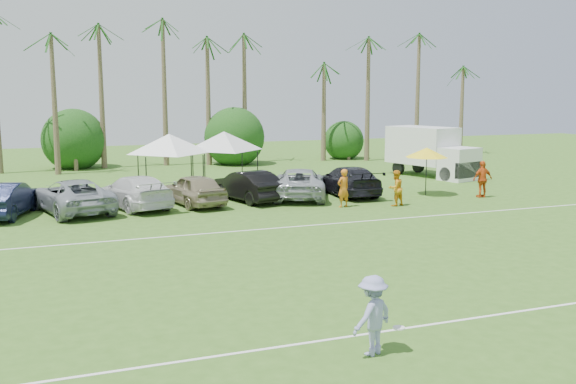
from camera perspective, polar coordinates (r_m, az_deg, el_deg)
name	(u,v)px	position (r m, az deg, el deg)	size (l,w,h in m)	color
ground	(459,360)	(14.56, 14.94, -14.22)	(120.00, 120.00, 0.00)	#38621D
field_lines	(313,266)	(21.19, 2.19, -6.57)	(80.00, 12.10, 0.01)	white
palm_tree_3	(39,28)	(49.00, -21.28, 13.43)	(2.40, 2.40, 11.90)	brown
palm_tree_4	(100,67)	(49.00, -16.35, 10.64)	(2.40, 2.40, 8.90)	brown
palm_tree_5	(156,56)	(49.53, -11.68, 11.80)	(2.40, 2.40, 9.90)	brown
palm_tree_6	(208,45)	(50.38, -7.10, 12.84)	(2.40, 2.40, 10.90)	brown
palm_tree_7	(258,35)	(51.54, -2.67, 13.75)	(2.40, 2.40, 11.90)	brown
palm_tree_8	(317,70)	(53.15, 2.57, 10.81)	(2.40, 2.40, 8.90)	brown
palm_tree_9	(372,60)	(55.36, 7.44, 11.57)	(2.40, 2.40, 9.90)	brown
palm_tree_10	(423,51)	(57.92, 11.92, 12.18)	(2.40, 2.40, 10.90)	brown
palm_tree_11	(462,42)	(60.21, 15.24, 12.74)	(2.40, 2.40, 11.90)	brown
bush_tree_1	(75,145)	(49.99, -18.45, 3.98)	(4.00, 4.00, 4.00)	brown
bush_tree_2	(231,141)	(51.87, -5.06, 4.55)	(4.00, 4.00, 4.00)	brown
bush_tree_3	(344,138)	(55.41, 4.98, 4.82)	(4.00, 4.00, 4.00)	brown
sideline_player_a	(343,188)	(31.86, 4.94, 0.34)	(0.69, 0.45, 1.90)	orange
sideline_player_b	(396,188)	(32.53, 9.54, 0.34)	(0.87, 0.68, 1.80)	orange
sideline_player_c	(483,179)	(36.24, 16.91, 1.10)	(1.17, 0.49, 2.00)	#D15017
box_truck	(431,150)	(44.48, 12.60, 3.64)	(4.06, 6.85, 3.32)	white
canopy_tent_left	(169,134)	(36.88, -10.54, 5.10)	(4.80, 4.80, 3.89)	black
canopy_tent_right	(224,131)	(38.44, -5.72, 5.38)	(4.82, 4.82, 3.91)	black
market_umbrella	(427,153)	(36.14, 12.24, 3.45)	(2.37, 2.37, 2.64)	black
frisbee_player	(373,315)	(14.19, 7.53, -10.81)	(1.37, 1.05, 1.76)	#9196CE
parked_car_1	(6,199)	(32.02, -23.77, -0.60)	(1.70, 4.86, 1.60)	#121833
parked_car_2	(73,196)	(31.92, -18.57, -0.34)	(2.66, 5.77, 1.60)	#9299A1
parked_car_3	(135,192)	(32.45, -13.47, 0.02)	(2.24, 5.52, 1.60)	silver
parked_car_4	(194,189)	(32.65, -8.35, 0.23)	(1.89, 4.70, 1.60)	gray
parked_car_5	(248,186)	(33.65, -3.62, 0.56)	(1.70, 4.86, 1.60)	black
parked_car_6	(299,183)	(34.53, 1.03, 0.79)	(2.66, 5.77, 1.60)	#A4A8AF
parked_car_7	(348,181)	(35.68, 5.38, 1.01)	(2.24, 5.52, 1.60)	black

